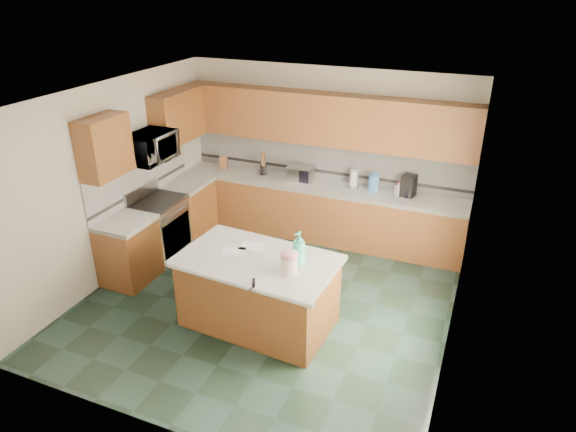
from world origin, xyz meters
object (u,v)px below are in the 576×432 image
at_px(island_base, 258,293).
at_px(treat_jar, 289,265).
at_px(soap_bottle_island, 299,248).
at_px(coffee_maker, 409,186).
at_px(island_top, 257,261).
at_px(knife_block, 223,163).
at_px(toaster_oven, 300,174).

height_order(island_base, treat_jar, treat_jar).
bearing_deg(soap_bottle_island, coffee_maker, 93.43).
bearing_deg(soap_bottle_island, island_top, -149.97).
height_order(treat_jar, soap_bottle_island, soap_bottle_island).
relative_size(island_base, soap_bottle_island, 4.31).
distance_m(island_top, knife_block, 3.12).
bearing_deg(coffee_maker, island_top, -105.53).
xyz_separation_m(treat_jar, coffee_maker, (0.82, 2.70, 0.06)).
bearing_deg(island_base, toaster_oven, 103.95).
xyz_separation_m(island_base, island_top, (0.00, 0.00, 0.46)).
height_order(treat_jar, toaster_oven, toaster_oven).
distance_m(island_base, knife_block, 3.17).
height_order(knife_block, toaster_oven, toaster_oven).
relative_size(treat_jar, knife_block, 0.88).
xyz_separation_m(treat_jar, knife_block, (-2.30, 2.67, 0.01)).
xyz_separation_m(island_top, soap_bottle_island, (0.49, 0.08, 0.23)).
bearing_deg(soap_bottle_island, treat_jar, -75.05).
distance_m(knife_block, toaster_oven, 1.40).
xyz_separation_m(island_top, coffee_maker, (1.28, 2.55, 0.19)).
bearing_deg(island_top, soap_bottle_island, 13.09).
xyz_separation_m(island_base, toaster_oven, (-0.43, 2.52, 0.61)).
bearing_deg(treat_jar, island_top, 170.26).
distance_m(knife_block, coffee_maker, 3.11).
bearing_deg(knife_block, toaster_oven, -19.02).
height_order(island_top, treat_jar, treat_jar).
bearing_deg(island_base, soap_bottle_island, 13.09).
xyz_separation_m(island_base, coffee_maker, (1.28, 2.55, 0.65)).
relative_size(island_base, knife_block, 7.89).
xyz_separation_m(island_top, treat_jar, (0.47, -0.15, 0.13)).
xyz_separation_m(soap_bottle_island, knife_block, (-2.32, 2.44, -0.09)).
distance_m(island_base, toaster_oven, 2.63).
bearing_deg(island_base, knife_block, 130.27).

